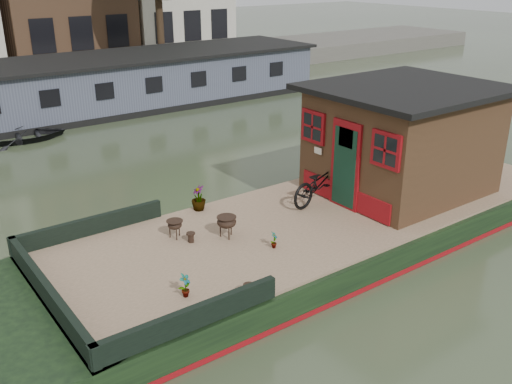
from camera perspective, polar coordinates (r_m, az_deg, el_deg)
ground at (r=12.49m, az=7.14°, el=-4.64°), size 120.00×120.00×0.00m
houseboat_hull at (r=11.57m, az=2.35°, el=-5.21°), size 14.01×4.02×0.60m
houseboat_deck at (r=12.22m, az=7.27°, el=-2.02°), size 11.80×3.80×0.05m
bow_bulwark at (r=9.70m, az=-15.33°, el=-8.08°), size 3.00×4.00×0.35m
cabin at (r=13.33m, az=14.44°, el=5.23°), size 4.00×3.50×2.42m
bicycle at (r=12.51m, az=6.43°, el=1.01°), size 1.83×0.90×0.92m
potted_plant_a at (r=9.11m, az=-7.10°, el=-9.27°), size 0.26×0.22×0.41m
potted_plant_d at (r=12.14m, az=-5.77°, el=-0.59°), size 0.37×0.37×0.55m
potted_plant_e at (r=10.52m, az=1.81°, el=-4.80°), size 0.21×0.20×0.33m
brazier_front at (r=10.92m, az=-2.94°, el=-3.50°), size 0.44×0.44×0.43m
brazier_rear at (r=11.00m, az=-8.10°, el=-3.70°), size 0.37×0.37×0.36m
bollard_port at (r=10.83m, az=-6.53°, el=-4.53°), size 0.17×0.17×0.19m
bollard_stbd at (r=9.11m, az=-0.72°, el=-9.79°), size 0.18×0.18×0.21m
dinghy at (r=20.74m, az=-22.20°, el=5.57°), size 2.94×2.24×0.57m
far_houseboat at (r=23.80m, az=-16.71°, el=9.90°), size 20.40×4.40×2.11m
quay at (r=30.00m, az=-21.05°, el=10.69°), size 60.00×6.00×0.90m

